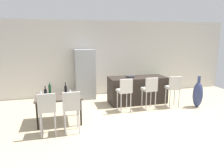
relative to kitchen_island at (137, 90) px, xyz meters
name	(u,v)px	position (x,y,z in m)	size (l,w,h in m)	color
ground_plane	(135,114)	(-0.52, -1.13, -0.46)	(10.00, 10.00, 0.00)	#C6B28E
back_wall	(112,58)	(-0.52, 1.51, 0.99)	(10.00, 0.12, 2.90)	beige
kitchen_island	(137,90)	(0.00, 0.00, 0.00)	(1.99, 0.82, 0.92)	black
bar_chair_left	(125,90)	(-0.72, -0.79, 0.24)	(0.43, 0.43, 1.05)	beige
bar_chair_middle	(150,88)	(0.11, -0.79, 0.24)	(0.41, 0.41, 1.05)	beige
bar_chair_right	(174,87)	(0.96, -0.79, 0.24)	(0.42, 0.42, 1.05)	beige
dining_table	(59,98)	(-2.71, -1.12, 0.21)	(1.20, 0.92, 0.74)	#4C4238
dining_chair_near	(47,107)	(-2.98, -1.95, 0.24)	(0.40, 0.40, 1.05)	beige
dining_chair_far	(71,106)	(-2.43, -1.95, 0.24)	(0.41, 0.41, 1.05)	beige
wine_bottle_near	(46,93)	(-3.02, -1.26, 0.40)	(0.07, 0.07, 0.31)	black
wine_bottle_corner	(50,89)	(-2.93, -0.78, 0.40)	(0.08, 0.08, 0.30)	#194723
wine_bottle_end	(66,89)	(-2.50, -0.92, 0.40)	(0.07, 0.07, 0.31)	black
wine_glass_left	(41,92)	(-3.16, -1.05, 0.40)	(0.07, 0.07, 0.17)	silver
wine_glass_middle	(70,90)	(-2.39, -1.12, 0.40)	(0.07, 0.07, 0.17)	silver
refrigerator	(85,74)	(-1.69, 1.07, 0.46)	(0.72, 0.68, 1.84)	#939699
fruit_bowl	(130,77)	(-0.27, -0.04, 0.50)	(0.28, 0.28, 0.07)	#333338
floor_vase	(198,94)	(1.76, -0.97, -0.03)	(0.32, 0.32, 1.04)	navy
potted_plant	(157,83)	(1.29, 1.06, -0.06)	(0.48, 0.48, 0.68)	#996B4C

